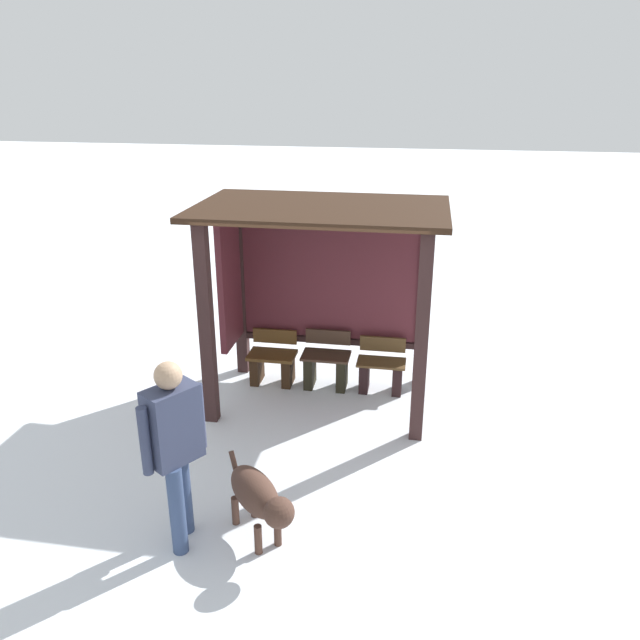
% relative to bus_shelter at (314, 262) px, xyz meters
% --- Properties ---
extents(ground_plane, '(60.00, 60.00, 0.00)m').
position_rel_bus_shelter_xyz_m(ground_plane, '(0.13, -0.25, -1.79)').
color(ground_plane, white).
extents(bus_shelter, '(2.93, 1.84, 2.53)m').
position_rel_bus_shelter_xyz_m(bus_shelter, '(0.00, 0.00, 0.00)').
color(bus_shelter, '#352120').
rests_on(bus_shelter, ground).
extents(bench_left_inside, '(0.64, 0.41, 0.71)m').
position_rel_bus_shelter_xyz_m(bench_left_inside, '(-0.61, 0.16, -1.50)').
color(bench_left_inside, brown).
rests_on(bench_left_inside, ground).
extents(bench_center_inside, '(0.64, 0.40, 0.76)m').
position_rel_bus_shelter_xyz_m(bench_center_inside, '(0.13, 0.16, -1.49)').
color(bench_center_inside, '#412D20').
rests_on(bench_center_inside, ground).
extents(bench_right_inside, '(0.64, 0.35, 0.71)m').
position_rel_bus_shelter_xyz_m(bench_right_inside, '(0.86, 0.16, -1.50)').
color(bench_right_inside, brown).
rests_on(bench_right_inside, ground).
extents(person_walking, '(0.46, 0.58, 1.78)m').
position_rel_bus_shelter_xyz_m(person_walking, '(-0.67, -3.05, -0.74)').
color(person_walking, '#383F5C').
rests_on(person_walking, ground).
extents(dog, '(0.80, 0.86, 0.67)m').
position_rel_bus_shelter_xyz_m(dog, '(0.01, -2.91, -1.33)').
color(dog, '#4C3228').
rests_on(dog, ground).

